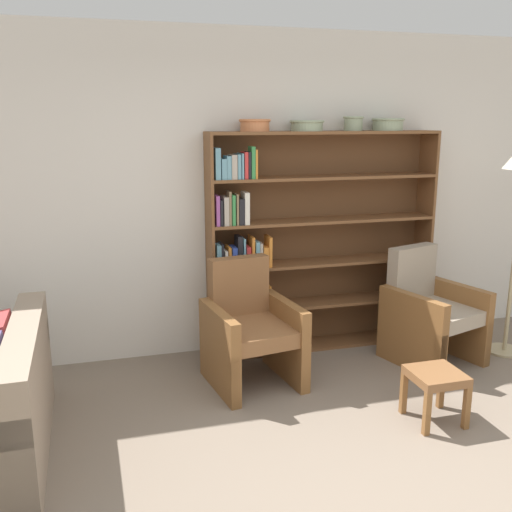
% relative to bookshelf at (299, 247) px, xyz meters
% --- Properties ---
extents(wall_back, '(12.00, 0.06, 2.75)m').
position_rel_bookshelf_xyz_m(wall_back, '(-0.26, 0.17, 0.45)').
color(wall_back, silver).
rests_on(wall_back, ground).
extents(bookshelf, '(2.03, 0.30, 1.92)m').
position_rel_bookshelf_xyz_m(bookshelf, '(0.00, 0.00, 0.00)').
color(bookshelf, brown).
rests_on(bookshelf, ground).
extents(bowl_olive, '(0.26, 0.26, 0.10)m').
position_rel_bookshelf_xyz_m(bowl_olive, '(-0.41, -0.02, 1.05)').
color(bowl_olive, '#C67547').
rests_on(bowl_olive, bookshelf).
extents(bowl_copper, '(0.29, 0.29, 0.09)m').
position_rel_bookshelf_xyz_m(bowl_copper, '(0.04, -0.02, 1.05)').
color(bowl_copper, gray).
rests_on(bowl_copper, bookshelf).
extents(bowl_terracotta, '(0.18, 0.18, 0.12)m').
position_rel_bookshelf_xyz_m(bowl_terracotta, '(0.46, -0.02, 1.06)').
color(bowl_terracotta, gray).
rests_on(bowl_terracotta, bookshelf).
extents(bowl_sage, '(0.28, 0.28, 0.11)m').
position_rel_bookshelf_xyz_m(bowl_sage, '(0.78, -0.02, 1.06)').
color(bowl_sage, gray).
rests_on(bowl_sage, bookshelf).
extents(armchair_leather, '(0.74, 0.77, 0.95)m').
position_rel_bookshelf_xyz_m(armchair_leather, '(-0.60, -0.55, -0.50)').
color(armchair_leather, brown).
rests_on(armchair_leather, ground).
extents(armchair_cushioned, '(0.81, 0.84, 0.95)m').
position_rel_bookshelf_xyz_m(armchair_cushioned, '(0.98, -0.56, -0.50)').
color(armchair_cushioned, brown).
rests_on(armchair_cushioned, ground).
extents(footstool, '(0.34, 0.34, 0.36)m').
position_rel_bookshelf_xyz_m(footstool, '(0.45, -1.49, -0.63)').
color(footstool, brown).
rests_on(footstool, ground).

